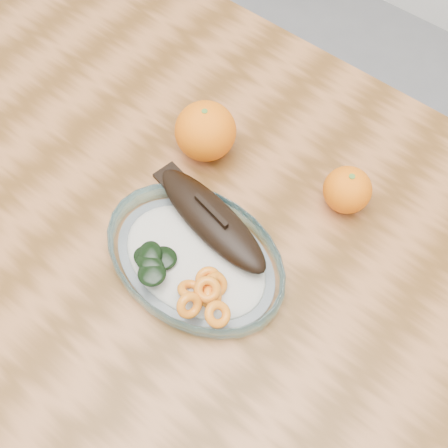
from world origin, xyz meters
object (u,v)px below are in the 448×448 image
Objects in this scene: dining_table at (177,253)px; orange_left at (205,131)px; orange_right at (347,190)px; plated_meal at (195,255)px.

dining_table is 0.19m from orange_left.
plated_meal is at bearing -117.18° from orange_right.
dining_table is 13.80× the size of orange_left.
dining_table is at bearing 156.44° from plated_meal.
orange_left is at bearing -166.82° from orange_right.
orange_left reaches higher than dining_table.
orange_right is (0.21, 0.05, -0.01)m from orange_left.
orange_left reaches higher than plated_meal.
plated_meal is 7.08× the size of orange_right.
orange_left is 0.21m from orange_right.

